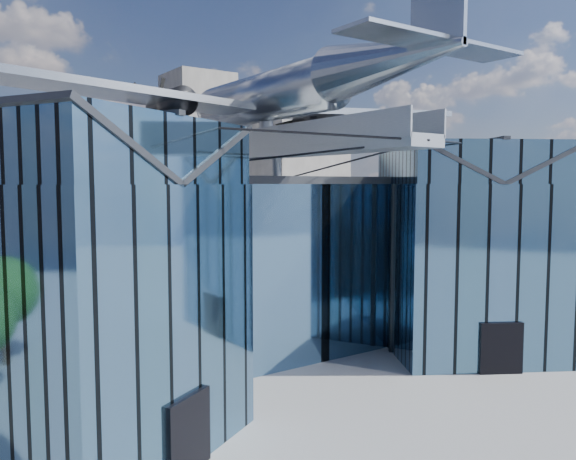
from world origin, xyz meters
TOP-DOWN VIEW (x-y plane):
  - ground_plane at (0.00, 0.00)m, footprint 120.00×120.00m
  - museum at (0.00, 5.82)m, footprint 32.88×24.50m
  - bg_towers at (1.45, 50.49)m, footprint 77.00×24.50m
  - tree_plaza_e at (20.52, -1.72)m, footprint 4.12×4.12m
  - tree_side_e at (25.86, 9.30)m, footprint 3.63×3.63m

SIDE VIEW (x-z plane):
  - ground_plane at x=0.00m, z-range 0.00..0.00m
  - tree_side_e at x=25.86m, z-range 0.95..6.31m
  - tree_plaza_e at x=20.52m, z-range 1.00..6.63m
  - museum at x=0.00m, z-range -3.26..14.34m
  - bg_towers at x=1.45m, z-range -2.99..23.01m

